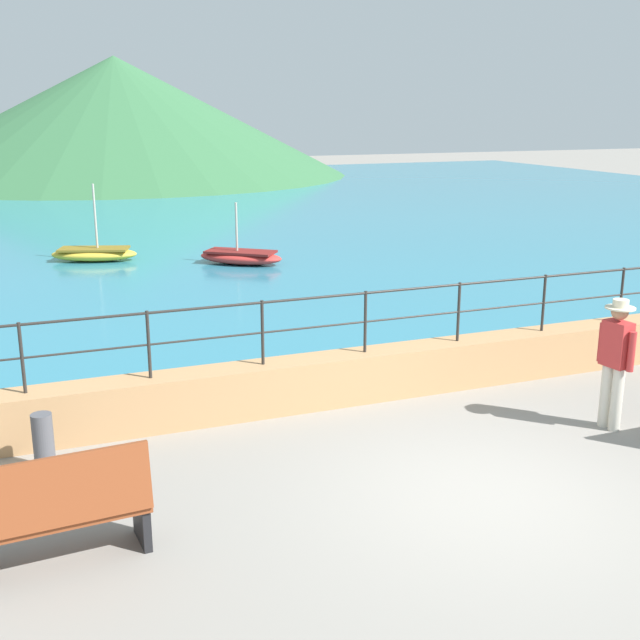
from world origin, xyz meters
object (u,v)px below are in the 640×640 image
bench_main (55,511)px  person_walking (615,357)px  boat_1 (241,257)px  boat_0 (94,254)px  bollard (44,442)px

bench_main → person_walking: 7.04m
bench_main → boat_1: 14.30m
boat_0 → boat_1: bearing=-27.8°
bench_main → boat_1: boat_1 is taller
person_walking → boat_0: boat_0 is taller
person_walking → bollard: (-7.00, 1.41, -0.63)m
bench_main → bollard: 2.17m
bench_main → person_walking: size_ratio=0.99×
person_walking → boat_0: size_ratio=0.71×
boat_0 → boat_1: (3.60, -1.89, -0.00)m
person_walking → bollard: person_walking is taller
bench_main → bollard: size_ratio=2.49×
person_walking → boat_0: 15.23m
bench_main → bollard: bench_main is taller
bollard → boat_0: boat_0 is taller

